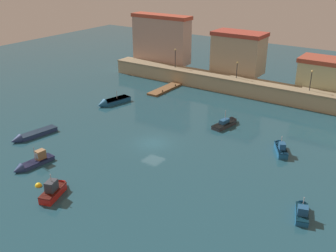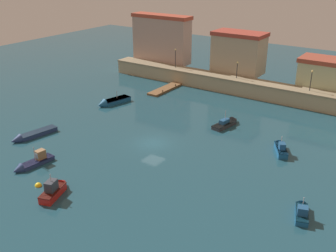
# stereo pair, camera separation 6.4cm
# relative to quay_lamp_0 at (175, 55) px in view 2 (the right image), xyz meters

# --- Properties ---
(ground_plane) EXTENTS (142.21, 142.21, 0.00)m
(ground_plane) POSITION_rel_quay_lamp_0_xyz_m (13.05, -25.32, -5.14)
(ground_plane) COLOR #1E4756
(quay_wall) EXTENTS (52.58, 3.55, 2.75)m
(quay_wall) POSITION_rel_quay_lamp_0_xyz_m (13.05, 0.00, -3.76)
(quay_wall) COLOR tan
(quay_wall) RESTS_ON ground
(old_town_backdrop) EXTENTS (46.95, 5.40, 9.48)m
(old_town_backdrop) POSITION_rel_quay_lamp_0_xyz_m (10.15, 3.83, 1.12)
(old_town_backdrop) COLOR tan
(old_town_backdrop) RESTS_ON ground
(pier_dock) EXTENTS (2.05, 8.42, 0.70)m
(pier_dock) POSITION_rel_quay_lamp_0_xyz_m (1.59, -5.83, -4.96)
(pier_dock) COLOR brown
(pier_dock) RESTS_ON ground
(quay_lamp_0) EXTENTS (0.32, 0.32, 3.63)m
(quay_lamp_0) POSITION_rel_quay_lamp_0_xyz_m (0.00, 0.00, 0.00)
(quay_lamp_0) COLOR black
(quay_lamp_0) RESTS_ON quay_wall
(quay_lamp_1) EXTENTS (0.32, 0.32, 2.94)m
(quay_lamp_1) POSITION_rel_quay_lamp_0_xyz_m (12.96, -0.00, -0.40)
(quay_lamp_1) COLOR black
(quay_lamp_1) RESTS_ON quay_wall
(quay_lamp_2) EXTENTS (0.32, 0.32, 3.34)m
(quay_lamp_2) POSITION_rel_quay_lamp_0_xyz_m (25.77, 0.00, -0.17)
(quay_lamp_2) COLOR black
(quay_lamp_2) RESTS_ON quay_wall
(moored_boat_0) EXTENTS (2.43, 6.75, 1.37)m
(moored_boat_0) POSITION_rel_quay_lamp_0_xyz_m (-1.73, -33.14, -4.83)
(moored_boat_0) COLOR navy
(moored_boat_0) RESTS_ON ground
(moored_boat_1) EXTENTS (2.26, 5.48, 2.77)m
(moored_boat_1) POSITION_rel_quay_lamp_0_xyz_m (18.43, -14.33, -4.78)
(moored_boat_1) COLOR #333338
(moored_boat_1) RESTS_ON ground
(moored_boat_2) EXTENTS (3.04, 6.33, 2.52)m
(moored_boat_2) POSITION_rel_quay_lamp_0_xyz_m (-1.52, -17.10, -4.76)
(moored_boat_2) COLOR #195689
(moored_boat_2) RESTS_ON ground
(moored_boat_3) EXTENTS (3.24, 4.72, 2.25)m
(moored_boat_3) POSITION_rel_quay_lamp_0_xyz_m (27.64, -18.17, -4.65)
(moored_boat_3) COLOR #195689
(moored_boat_3) RESTS_ON ground
(moored_boat_4) EXTENTS (1.83, 5.23, 2.70)m
(moored_boat_4) POSITION_rel_quay_lamp_0_xyz_m (4.96, -38.25, -4.75)
(moored_boat_4) COLOR navy
(moored_boat_4) RESTS_ON ground
(moored_boat_5) EXTENTS (2.63, 4.48, 2.86)m
(moored_boat_5) POSITION_rel_quay_lamp_0_xyz_m (11.87, -40.74, -4.54)
(moored_boat_5) COLOR red
(moored_boat_5) RESTS_ON ground
(moored_boat_6) EXTENTS (2.28, 4.23, 2.23)m
(moored_boat_6) POSITION_rel_quay_lamp_0_xyz_m (33.91, -29.99, -4.72)
(moored_boat_6) COLOR #195689
(moored_boat_6) RESTS_ON ground
(mooring_buoy_0) EXTENTS (0.73, 0.73, 0.73)m
(mooring_buoy_0) POSITION_rel_quay_lamp_0_xyz_m (9.10, -40.68, -5.14)
(mooring_buoy_0) COLOR yellow
(mooring_buoy_0) RESTS_ON ground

